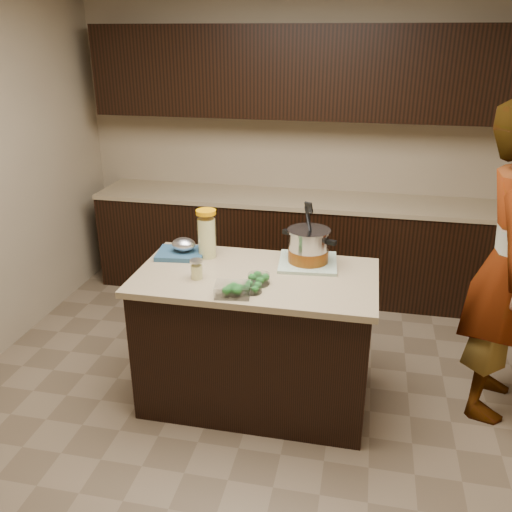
{
  "coord_description": "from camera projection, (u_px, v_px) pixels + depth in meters",
  "views": [
    {
      "loc": [
        0.61,
        -2.93,
        2.26
      ],
      "look_at": [
        0.0,
        0.0,
        1.02
      ],
      "focal_mm": 38.0,
      "sensor_mm": 36.0,
      "label": 1
    }
  ],
  "objects": [
    {
      "name": "broccoli_tub_right",
      "position": [
        252.0,
        288.0,
        3.05
      ],
      "size": [
        0.14,
        0.14,
        0.05
      ],
      "rotation": [
        0.0,
        0.0,
        0.38
      ],
      "color": "silver",
      "rests_on": "island"
    },
    {
      "name": "island",
      "position": [
        256.0,
        338.0,
        3.45
      ],
      "size": [
        1.46,
        0.81,
        0.9
      ],
      "color": "black",
      "rests_on": "ground"
    },
    {
      "name": "broccoli_tub_rect",
      "position": [
        233.0,
        290.0,
        3.01
      ],
      "size": [
        0.21,
        0.17,
        0.07
      ],
      "rotation": [
        0.0,
        0.0,
        0.14
      ],
      "color": "silver",
      "rests_on": "island"
    },
    {
      "name": "broccoli_tub_left",
      "position": [
        259.0,
        279.0,
        3.15
      ],
      "size": [
        0.14,
        0.14,
        0.06
      ],
      "rotation": [
        0.0,
        0.0,
        0.07
      ],
      "color": "silver",
      "rests_on": "island"
    },
    {
      "name": "blue_tray",
      "position": [
        182.0,
        250.0,
        3.54
      ],
      "size": [
        0.33,
        0.28,
        0.12
      ],
      "rotation": [
        0.0,
        0.0,
        0.12
      ],
      "color": "navy",
      "rests_on": "island"
    },
    {
      "name": "stock_pot",
      "position": [
        308.0,
        248.0,
        3.39
      ],
      "size": [
        0.36,
        0.36,
        0.38
      ],
      "rotation": [
        0.0,
        0.0,
        -0.41
      ],
      "color": "#B7B7BC",
      "rests_on": "dish_towel"
    },
    {
      "name": "mason_jar",
      "position": [
        197.0,
        270.0,
        3.21
      ],
      "size": [
        0.1,
        0.1,
        0.13
      ],
      "rotation": [
        0.0,
        0.0,
        0.3
      ],
      "color": "#D6D183",
      "rests_on": "island"
    },
    {
      "name": "lemonade_pitcher",
      "position": [
        207.0,
        236.0,
        3.49
      ],
      "size": [
        0.16,
        0.16,
        0.31
      ],
      "rotation": [
        0.0,
        0.0,
        -0.3
      ],
      "color": "#D6D183",
      "rests_on": "island"
    },
    {
      "name": "room_shell",
      "position": [
        256.0,
        139.0,
        2.97
      ],
      "size": [
        4.04,
        4.04,
        2.72
      ],
      "color": "tan",
      "rests_on": "ground"
    },
    {
      "name": "back_cabinets",
      "position": [
        296.0,
        192.0,
        4.84
      ],
      "size": [
        3.6,
        0.63,
        2.33
      ],
      "color": "black",
      "rests_on": "ground"
    },
    {
      "name": "person",
      "position": [
        510.0,
        266.0,
        3.22
      ],
      "size": [
        0.62,
        0.8,
        1.95
      ],
      "primitive_type": "imported",
      "rotation": [
        0.0,
        0.0,
        1.34
      ],
      "color": "gray",
      "rests_on": "ground"
    },
    {
      "name": "dish_towel",
      "position": [
        308.0,
        262.0,
        3.43
      ],
      "size": [
        0.39,
        0.39,
        0.02
      ],
      "primitive_type": "cube",
      "rotation": [
        0.0,
        0.0,
        0.09
      ],
      "color": "#57825D",
      "rests_on": "island"
    },
    {
      "name": "ground_plane",
      "position": [
        256.0,
        396.0,
        3.63
      ],
      "size": [
        4.0,
        4.0,
        0.0
      ],
      "primitive_type": "plane",
      "color": "brown",
      "rests_on": "ground"
    }
  ]
}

